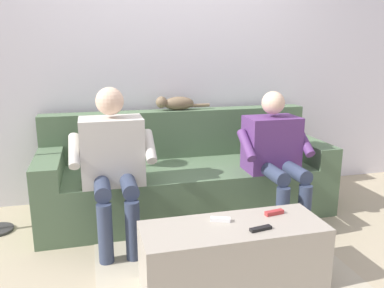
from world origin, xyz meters
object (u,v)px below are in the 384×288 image
remote_red (274,213)px  person_left_seated (275,150)px  person_right_seated (113,157)px  remote_white (220,219)px  couch (186,177)px  coffee_table (233,256)px  cat_on_backrest (176,103)px  remote_black (261,229)px

remote_red → person_left_seated: bearing=-124.9°
person_right_seated → remote_white: (-0.58, 0.72, -0.23)m
couch → remote_white: (0.06, 1.12, 0.11)m
person_left_seated → coffee_table: bearing=50.9°
cat_on_backrest → remote_black: 1.66m
cat_on_backrest → remote_red: (-0.32, 1.40, -0.51)m
coffee_table → remote_red: size_ratio=8.75×
person_left_seated → person_right_seated: size_ratio=0.94×
coffee_table → person_right_seated: size_ratio=0.96×
remote_black → remote_white: bearing=-51.8°
coffee_table → person_right_seated: bearing=-51.5°
couch → remote_red: 1.16m
cat_on_backrest → remote_white: cat_on_backrest is taller
cat_on_backrest → remote_white: 1.49m
couch → cat_on_backrest: (0.02, -0.28, 0.61)m
couch → person_left_seated: 0.82m
person_right_seated → remote_black: person_right_seated is taller
person_left_seated → person_right_seated: (1.27, -0.02, 0.03)m
couch → remote_white: couch is taller
remote_black → person_left_seated: bearing=-129.3°
person_right_seated → remote_white: bearing=128.5°
couch → remote_black: (-0.13, 1.29, 0.10)m
remote_red → person_right_seated: bearing=-46.7°
person_left_seated → remote_red: (0.34, 0.70, -0.20)m
person_right_seated → couch: bearing=-147.8°
couch → remote_black: 1.30m
remote_black → cat_on_backrest: bearing=-93.9°
remote_red → couch: bearing=-84.3°
coffee_table → remote_red: remote_red is taller
couch → remote_black: bearing=95.6°
coffee_table → remote_white: remote_white is taller
coffee_table → cat_on_backrest: cat_on_backrest is taller
person_right_seated → remote_black: 1.20m
remote_black → remote_red: bearing=-143.1°
couch → coffee_table: couch is taller
coffee_table → remote_red: bearing=-164.6°
couch → remote_white: bearing=87.0°
person_right_seated → cat_on_backrest: person_right_seated is taller
remote_white → coffee_table: bearing=-29.6°
person_right_seated → cat_on_backrest: (-0.61, -0.68, 0.27)m
cat_on_backrest → remote_white: bearing=88.5°
person_right_seated → remote_black: size_ratio=8.53×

